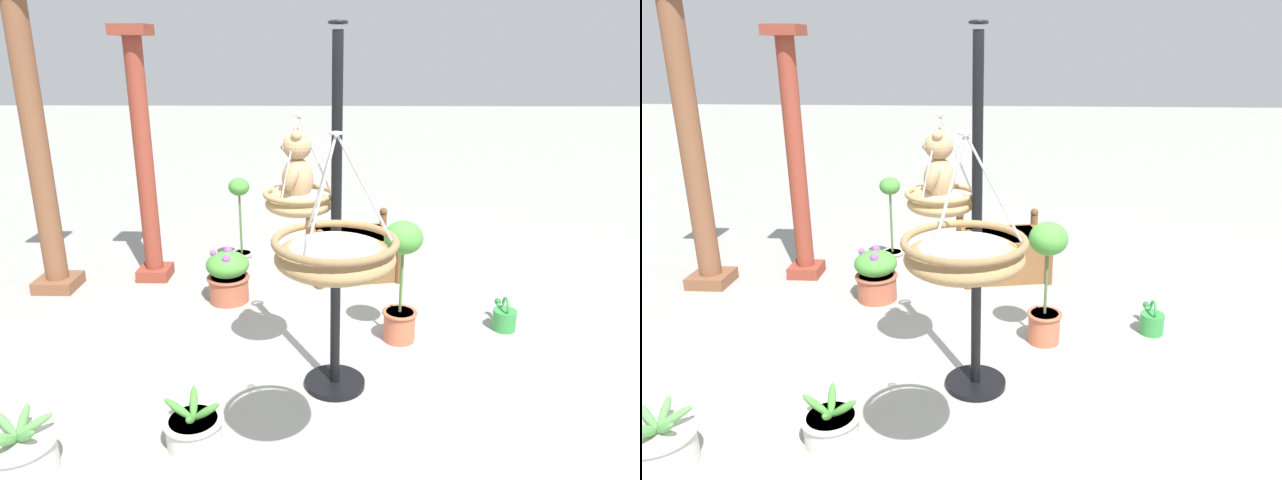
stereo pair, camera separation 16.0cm
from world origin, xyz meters
The scene contains 14 objects.
ground_plane centered at (0.00, 0.00, 0.00)m, with size 40.00×40.00×0.00m, color gray.
display_pole_central centered at (-0.24, -0.02, 0.78)m, with size 0.44×0.44×2.49m.
hanging_basket_with_teddy centered at (-0.09, 0.23, 1.35)m, with size 0.49×0.49×0.68m.
teddy_bear centered at (-0.09, 0.26, 1.56)m, with size 0.34×0.31×0.49m.
hanging_basket_left_high centered at (-1.38, 0.00, 1.44)m, with size 0.59×0.59×0.66m.
greenhouse_pillar_left centered at (1.46, 2.79, 1.45)m, with size 0.42×0.42×3.00m.
greenhouse_pillar_right centered at (1.76, 1.88, 1.22)m, with size 0.34×0.34×2.54m.
wooden_planter_box centered at (1.91, -0.23, 0.25)m, with size 0.88×1.04×0.63m.
potted_plant_fern_front centered at (-1.18, 1.79, 0.15)m, with size 0.43×0.43×0.38m.
potted_plant_flowering_red centered at (0.45, -0.56, 0.56)m, with size 0.31×0.31×1.04m.
potted_plant_bushy_green centered at (-0.90, 0.86, 0.12)m, with size 0.38×0.38×0.32m.
potted_plant_small_succulent centered at (2.11, 1.00, 0.47)m, with size 0.26×0.26×1.01m.
potted_plant_conical_shrub centered at (1.19, 1.00, 0.26)m, with size 0.41×0.41×0.54m.
watering_can centered at (0.66, -1.50, 0.10)m, with size 0.35×0.20×0.30m.
Camera 2 is at (-3.82, -0.13, 2.35)m, focal length 31.92 mm.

